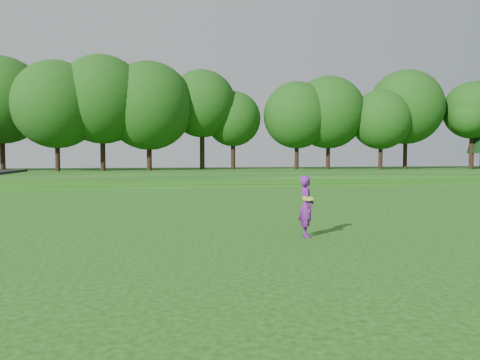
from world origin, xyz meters
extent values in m
plane|color=#13400C|center=(0.00, 0.00, 0.00)|extent=(140.00, 140.00, 0.00)
cube|color=#13400C|center=(0.00, 34.00, 0.30)|extent=(130.00, 30.00, 0.60)
cube|color=gray|center=(0.00, 20.00, 0.02)|extent=(130.00, 1.60, 0.04)
imported|color=#651C7E|center=(3.84, 0.30, 0.81)|extent=(0.45, 0.63, 1.61)
cylinder|color=#B3FD27|center=(3.80, 0.05, 1.03)|extent=(0.28, 0.28, 0.10)
camera|label=1|loc=(-0.17, -11.34, 2.13)|focal=35.00mm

